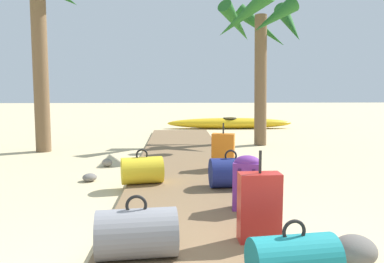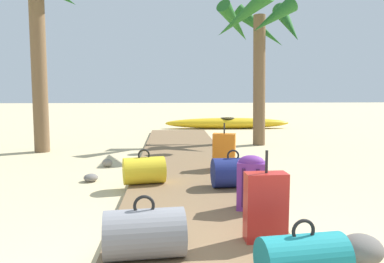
% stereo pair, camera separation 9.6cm
% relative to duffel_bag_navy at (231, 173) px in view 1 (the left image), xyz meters
% --- Properties ---
extents(ground_plane, '(60.00, 60.00, 0.00)m').
position_rel_duffel_bag_navy_xyz_m(ground_plane, '(-0.56, 0.77, -0.27)').
color(ground_plane, '#CCB789').
extents(boardwalk, '(1.61, 10.13, 0.08)m').
position_rel_duffel_bag_navy_xyz_m(boardwalk, '(-0.56, 1.79, -0.23)').
color(boardwalk, brown).
rests_on(boardwalk, ground).
extents(duffel_bag_navy, '(0.56, 0.42, 0.49)m').
position_rel_duffel_bag_navy_xyz_m(duffel_bag_navy, '(0.00, 0.00, 0.00)').
color(duffel_bag_navy, navy).
rests_on(duffel_bag_navy, boardwalk).
extents(suitcase_red, '(0.35, 0.18, 0.77)m').
position_rel_duffel_bag_navy_xyz_m(suitcase_red, '(-0.02, -1.75, 0.10)').
color(suitcase_red, red).
rests_on(suitcase_red, boardwalk).
extents(duffel_bag_yellow, '(0.61, 0.47, 0.47)m').
position_rel_duffel_bag_navy_xyz_m(duffel_bag_yellow, '(-1.17, 0.24, -0.01)').
color(duffel_bag_yellow, gold).
rests_on(duffel_bag_yellow, boardwalk).
extents(duffel_bag_teal, '(0.61, 0.39, 0.43)m').
position_rel_duffel_bag_navy_xyz_m(duffel_bag_teal, '(0.06, -2.45, -0.03)').
color(duffel_bag_teal, '#197A7F').
rests_on(duffel_bag_teal, boardwalk).
extents(duffel_bag_grey, '(0.64, 0.44, 0.49)m').
position_rel_duffel_bag_navy_xyz_m(duffel_bag_grey, '(-1.01, -2.02, -0.00)').
color(duffel_bag_grey, slate).
rests_on(duffel_bag_grey, boardwalk).
extents(backpack_purple, '(0.33, 0.28, 0.58)m').
position_rel_duffel_bag_navy_xyz_m(backpack_purple, '(0.04, -0.92, 0.11)').
color(backpack_purple, '#6B2D84').
rests_on(backpack_purple, boardwalk).
extents(suitcase_orange, '(0.38, 0.25, 0.74)m').
position_rel_duffel_bag_navy_xyz_m(suitcase_orange, '(0.04, 1.10, 0.09)').
color(suitcase_orange, orange).
rests_on(suitcase_orange, boardwalk).
extents(palm_tree_far_right, '(2.17, 2.26, 3.51)m').
position_rel_duffel_bag_navy_xyz_m(palm_tree_far_right, '(1.32, 4.31, 2.34)').
color(palm_tree_far_right, brown).
rests_on(palm_tree_far_right, ground).
extents(palm_tree_far_left, '(2.16, 2.20, 4.04)m').
position_rel_duffel_bag_navy_xyz_m(palm_tree_far_left, '(-3.60, 3.42, 2.77)').
color(palm_tree_far_left, brown).
rests_on(palm_tree_far_left, ground).
extents(kayak, '(4.24, 0.70, 0.37)m').
position_rel_duffel_bag_navy_xyz_m(kayak, '(1.14, 7.96, -0.09)').
color(kayak, gold).
rests_on(kayak, ground).
extents(rock_left_far, '(0.29, 0.29, 0.12)m').
position_rel_duffel_bag_navy_xyz_m(rock_left_far, '(-1.98, 0.72, -0.21)').
color(rock_left_far, slate).
rests_on(rock_left_far, ground).
extents(rock_right_near, '(0.48, 0.48, 0.23)m').
position_rel_duffel_bag_navy_xyz_m(rock_right_near, '(0.67, -2.05, -0.16)').
color(rock_right_near, '#5B5651').
rests_on(rock_right_near, ground).
extents(rock_left_near, '(0.22, 0.21, 0.14)m').
position_rel_duffel_bag_navy_xyz_m(rock_left_near, '(-1.91, 1.76, -0.20)').
color(rock_left_near, gray).
rests_on(rock_left_near, ground).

